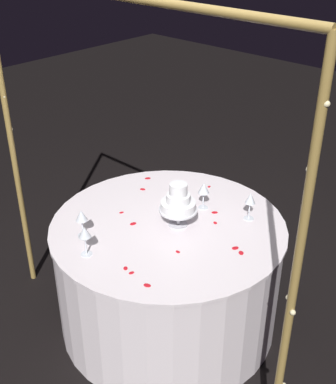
% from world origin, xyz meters
% --- Properties ---
extents(ground_plane, '(12.00, 12.00, 0.00)m').
position_xyz_m(ground_plane, '(0.00, 0.00, 0.00)').
color(ground_plane, black).
extents(decorative_arch, '(2.04, 0.05, 2.03)m').
position_xyz_m(decorative_arch, '(0.00, 0.35, 1.34)').
color(decorative_arch, olive).
rests_on(decorative_arch, ground).
extents(main_table, '(1.37, 1.37, 0.72)m').
position_xyz_m(main_table, '(0.00, 0.00, 0.36)').
color(main_table, white).
rests_on(main_table, ground).
extents(tiered_cake, '(0.22, 0.22, 0.27)m').
position_xyz_m(tiered_cake, '(-0.05, -0.03, 0.88)').
color(tiered_cake, silver).
rests_on(tiered_cake, main_table).
extents(wine_glass_0, '(0.07, 0.07, 0.17)m').
position_xyz_m(wine_glass_0, '(0.12, 0.51, 0.86)').
color(wine_glass_0, silver).
rests_on(wine_glass_0, main_table).
extents(wine_glass_1, '(0.07, 0.07, 0.17)m').
position_xyz_m(wine_glass_1, '(-0.03, -0.28, 0.85)').
color(wine_glass_1, silver).
rests_on(wine_glass_1, main_table).
extents(wine_glass_2, '(0.06, 0.06, 0.17)m').
position_xyz_m(wine_glass_2, '(-0.31, -0.37, 0.85)').
color(wine_glass_2, silver).
rests_on(wine_glass_2, main_table).
extents(wine_glass_3, '(0.07, 0.07, 0.16)m').
position_xyz_m(wine_glass_3, '(0.27, 0.41, 0.85)').
color(wine_glass_3, silver).
rests_on(wine_glass_3, main_table).
extents(rose_petal_0, '(0.05, 0.05, 0.00)m').
position_xyz_m(rose_petal_0, '(0.48, -0.32, 0.73)').
color(rose_petal_0, red).
rests_on(rose_petal_0, main_table).
extents(rose_petal_1, '(0.04, 0.05, 0.00)m').
position_xyz_m(rose_petal_1, '(-0.43, -0.07, 0.73)').
color(rose_petal_1, red).
rests_on(rose_petal_1, main_table).
extents(rose_petal_2, '(0.03, 0.03, 0.00)m').
position_xyz_m(rose_petal_2, '(0.11, -0.51, 0.73)').
color(rose_petal_2, red).
rests_on(rose_petal_2, main_table).
extents(rose_petal_3, '(0.04, 0.04, 0.00)m').
position_xyz_m(rose_petal_3, '(-0.12, 0.45, 0.73)').
color(rose_petal_3, red).
rests_on(rose_petal_3, main_table).
extents(rose_petal_4, '(0.03, 0.02, 0.00)m').
position_xyz_m(rose_petal_4, '(-0.22, 0.16, 0.73)').
color(rose_petal_4, red).
rests_on(rose_petal_4, main_table).
extents(rose_petal_5, '(0.04, 0.04, 0.00)m').
position_xyz_m(rose_petal_5, '(0.00, -0.20, 0.73)').
color(rose_petal_5, red).
rests_on(rose_petal_5, main_table).
extents(rose_petal_6, '(0.04, 0.04, 0.00)m').
position_xyz_m(rose_petal_6, '(0.40, -0.19, 0.73)').
color(rose_petal_6, red).
rests_on(rose_petal_6, main_table).
extents(rose_petal_7, '(0.03, 0.03, 0.00)m').
position_xyz_m(rose_petal_7, '(0.29, 0.10, 0.73)').
color(rose_petal_7, red).
rests_on(rose_petal_7, main_table).
extents(rose_petal_8, '(0.05, 0.05, 0.00)m').
position_xyz_m(rose_petal_8, '(-0.48, -0.06, 0.73)').
color(rose_petal_8, red).
rests_on(rose_petal_8, main_table).
extents(rose_petal_9, '(0.03, 0.04, 0.00)m').
position_xyz_m(rose_petal_9, '(0.15, 0.14, 0.73)').
color(rose_petal_9, red).
rests_on(rose_petal_9, main_table).
extents(rose_petal_10, '(0.05, 0.05, 0.00)m').
position_xyz_m(rose_petal_10, '(-0.12, -0.28, 0.73)').
color(rose_petal_10, red).
rests_on(rose_petal_10, main_table).
extents(rose_petal_11, '(0.03, 0.03, 0.00)m').
position_xyz_m(rose_petal_11, '(-0.17, 0.45, 0.73)').
color(rose_petal_11, red).
rests_on(rose_petal_11, main_table).
extents(rose_petal_12, '(0.04, 0.04, 0.00)m').
position_xyz_m(rose_petal_12, '(-0.30, 0.47, 0.73)').
color(rose_petal_12, red).
rests_on(rose_petal_12, main_table).
extents(rose_petal_13, '(0.04, 0.03, 0.00)m').
position_xyz_m(rose_petal_13, '(-0.19, -0.19, 0.73)').
color(rose_petal_13, red).
rests_on(rose_petal_13, main_table).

